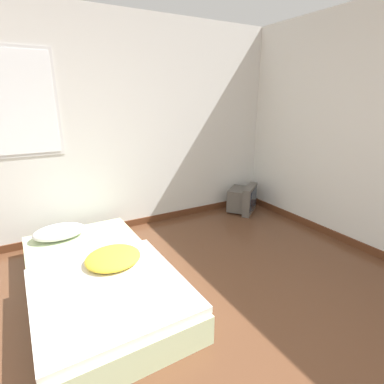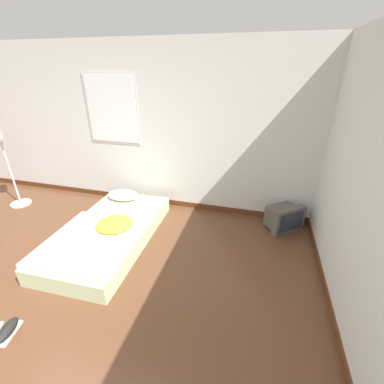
% 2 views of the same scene
% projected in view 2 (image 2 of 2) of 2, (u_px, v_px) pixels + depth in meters
% --- Properties ---
extents(ground_plane, '(20.00, 20.00, 0.00)m').
position_uv_depth(ground_plane, '(4.00, 347.00, 2.25)').
color(ground_plane, brown).
extents(wall_back, '(8.10, 0.08, 2.60)m').
position_uv_depth(wall_back, '(136.00, 130.00, 4.18)').
color(wall_back, silver).
rests_on(wall_back, ground_plane).
extents(mattress_bed, '(1.13, 2.07, 0.37)m').
position_uv_depth(mattress_bed, '(109.00, 232.00, 3.58)').
color(mattress_bed, beige).
rests_on(mattress_bed, ground_plane).
extents(crt_tv, '(0.58, 0.56, 0.40)m').
position_uv_depth(crt_tv, '(284.00, 218.00, 3.82)').
color(crt_tv, '#56514C').
rests_on(crt_tv, ground_plane).
extents(standing_fan, '(0.33, 0.33, 1.43)m').
position_uv_depth(standing_fan, '(3.00, 151.00, 4.17)').
color(standing_fan, silver).
rests_on(standing_fan, ground_plane).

